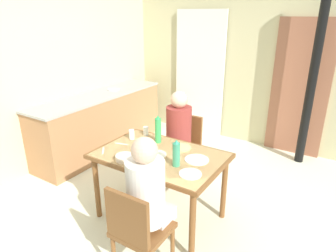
% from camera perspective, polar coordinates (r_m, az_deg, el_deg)
% --- Properties ---
extents(ground_plane, '(6.33, 6.33, 0.00)m').
position_cam_1_polar(ground_plane, '(3.49, -2.92, -15.24)').
color(ground_plane, silver).
extents(wall_back, '(4.01, 0.10, 2.51)m').
position_cam_1_polar(wall_back, '(5.06, 13.19, 11.24)').
color(wall_back, beige).
rests_on(wall_back, ground_plane).
extents(wall_left, '(0.10, 3.65, 2.51)m').
position_cam_1_polar(wall_left, '(4.65, -18.47, 9.92)').
color(wall_left, beige).
rests_on(wall_left, ground_plane).
extents(door_wooden, '(0.80, 0.05, 2.00)m').
position_cam_1_polar(door_wooden, '(4.80, 23.80, 6.41)').
color(door_wooden, '#9C6046').
rests_on(door_wooden, ground_plane).
extents(stove_pipe_column, '(0.12, 0.12, 2.51)m').
position_cam_1_polar(stove_pipe_column, '(4.47, 25.92, 8.48)').
color(stove_pipe_column, black).
rests_on(stove_pipe_column, ground_plane).
extents(curtain_panel, '(0.90, 0.03, 2.11)m').
position_cam_1_polar(curtain_panel, '(5.25, 5.99, 9.77)').
color(curtain_panel, white).
rests_on(curtain_panel, ground_plane).
extents(kitchen_counter, '(0.61, 2.30, 0.91)m').
position_cam_1_polar(kitchen_counter, '(4.77, -12.72, 0.68)').
color(kitchen_counter, '#A57149').
rests_on(kitchen_counter, ground_plane).
extents(dining_table, '(1.26, 0.83, 0.74)m').
position_cam_1_polar(dining_table, '(3.01, -1.54, -6.77)').
color(dining_table, brown).
rests_on(dining_table, ground_plane).
extents(chair_near_diner, '(0.40, 0.40, 0.87)m').
position_cam_1_polar(chair_near_diner, '(2.43, -5.91, -19.10)').
color(chair_near_diner, brown).
rests_on(chair_near_diner, ground_plane).
extents(chair_far_diner, '(0.40, 0.40, 0.87)m').
position_cam_1_polar(chair_far_diner, '(3.74, 2.97, -3.71)').
color(chair_far_diner, brown).
rests_on(chair_far_diner, ground_plane).
extents(person_near_diner, '(0.30, 0.37, 0.77)m').
position_cam_1_polar(person_near_diner, '(2.35, -4.07, -12.01)').
color(person_near_diner, silver).
rests_on(person_near_diner, ground_plane).
extents(person_far_diner, '(0.30, 0.37, 0.77)m').
position_cam_1_polar(person_far_diner, '(3.52, 1.96, -0.30)').
color(person_far_diner, maroon).
rests_on(person_far_diner, ground_plane).
extents(water_bottle_green_near, '(0.07, 0.07, 0.31)m').
position_cam_1_polar(water_bottle_green_near, '(3.18, -1.92, -0.73)').
color(water_bottle_green_near, green).
rests_on(water_bottle_green_near, dining_table).
extents(water_bottle_green_far, '(0.07, 0.07, 0.26)m').
position_cam_1_polar(water_bottle_green_far, '(2.71, 1.59, -5.30)').
color(water_bottle_green_far, '#368D6A').
rests_on(water_bottle_green_far, dining_table).
extents(serving_bowl_center, '(0.17, 0.17, 0.05)m').
position_cam_1_polar(serving_bowl_center, '(2.87, -8.28, -6.01)').
color(serving_bowl_center, beige).
rests_on(serving_bowl_center, dining_table).
extents(dinner_plate_near_left, '(0.23, 0.23, 0.01)m').
position_cam_1_polar(dinner_plate_near_left, '(2.86, 5.48, -6.43)').
color(dinner_plate_near_left, white).
rests_on(dinner_plate_near_left, dining_table).
extents(dinner_plate_near_right, '(0.22, 0.22, 0.01)m').
position_cam_1_polar(dinner_plate_near_right, '(2.94, -2.44, -5.52)').
color(dinner_plate_near_right, white).
rests_on(dinner_plate_near_right, dining_table).
extents(dinner_plate_far_center, '(0.20, 0.20, 0.01)m').
position_cam_1_polar(dinner_plate_far_center, '(2.62, 4.28, -9.09)').
color(dinner_plate_far_center, white).
rests_on(dinner_plate_far_center, dining_table).
extents(drinking_glass_by_near_diner, '(0.06, 0.06, 0.11)m').
position_cam_1_polar(drinking_glass_by_near_diner, '(3.32, -6.95, -1.61)').
color(drinking_glass_by_near_diner, silver).
rests_on(drinking_glass_by_near_diner, dining_table).
extents(drinking_glass_by_far_diner, '(0.06, 0.06, 0.10)m').
position_cam_1_polar(drinking_glass_by_far_diner, '(3.41, -4.24, -0.94)').
color(drinking_glass_by_far_diner, silver).
rests_on(drinking_glass_by_far_diner, dining_table).
extents(bread_plate_sliced, '(0.19, 0.19, 0.02)m').
position_cam_1_polar(bread_plate_sliced, '(3.09, 2.64, -4.13)').
color(bread_plate_sliced, '#DBB77A').
rests_on(bread_plate_sliced, dining_table).
extents(cutlery_knife_near, '(0.15, 0.05, 0.00)m').
position_cam_1_polar(cutlery_knife_near, '(3.23, -8.83, -3.38)').
color(cutlery_knife_near, silver).
rests_on(cutlery_knife_near, dining_table).
extents(cutlery_fork_near, '(0.08, 0.14, 0.00)m').
position_cam_1_polar(cutlery_fork_near, '(3.26, -4.73, -2.90)').
color(cutlery_fork_near, silver).
rests_on(cutlery_fork_near, dining_table).
extents(cutlery_knife_far, '(0.11, 0.13, 0.00)m').
position_cam_1_polar(cutlery_knife_far, '(3.11, -12.27, -4.59)').
color(cutlery_knife_far, silver).
rests_on(cutlery_knife_far, dining_table).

